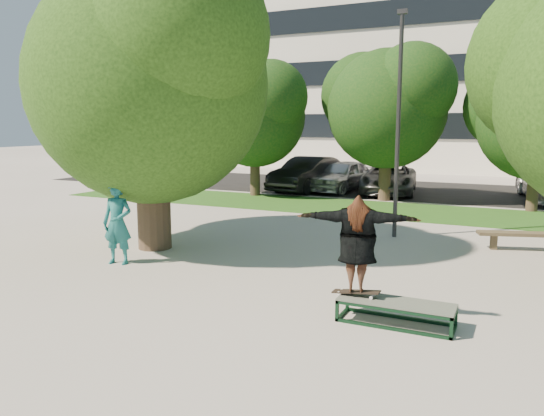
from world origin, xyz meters
The scene contains 16 objects.
ground centered at (0.00, 0.00, 0.00)m, with size 120.00×120.00×0.00m, color gray.
grass_strip centered at (1.00, 9.50, 0.01)m, with size 30.00×4.00×0.02m, color #234F16.
asphalt_strip centered at (0.00, 16.00, 0.01)m, with size 40.00×8.00×0.01m, color black.
tree_left centered at (-4.29, 1.09, 4.42)m, with size 6.96×5.95×7.12m.
bg_tree_left centered at (-6.57, 11.07, 3.73)m, with size 5.28×4.51×5.77m.
bg_tree_mid centered at (-1.08, 12.08, 4.02)m, with size 5.76×4.92×6.24m.
bg_tree_right centered at (4.43, 11.57, 3.49)m, with size 5.04×4.31×5.43m.
lamppost centered at (1.00, 5.00, 3.15)m, with size 0.25×0.15×6.11m.
office_building centered at (-2.00, 31.98, 8.00)m, with size 30.00×14.12×16.00m.
grind_box centered at (2.50, -1.58, 0.19)m, with size 1.80×0.60×0.38m.
skater_rig centered at (1.85, -1.58, 1.24)m, with size 2.00×0.89×1.65m.
bystander centered at (-3.98, -0.59, 0.93)m, with size 0.68×0.45×1.87m, color #196162.
bench centered at (4.64, 4.88, 0.38)m, with size 2.96×1.27×0.46m.
car_silver_a centered at (-3.50, 14.11, 0.74)m, with size 1.74×4.33×1.47m, color silver.
car_dark centered at (-5.00, 13.50, 0.80)m, with size 1.69×4.84×1.60m, color black.
car_grey centered at (-1.33, 14.22, 0.68)m, with size 2.26×4.90×1.36m, color #4F4E53.
Camera 1 is at (4.18, -9.62, 3.13)m, focal length 35.00 mm.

